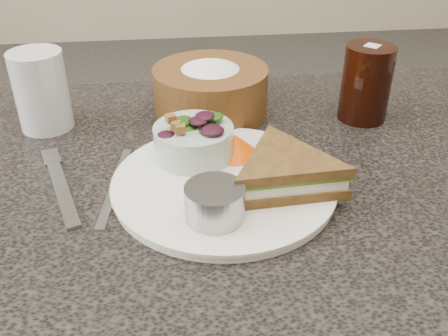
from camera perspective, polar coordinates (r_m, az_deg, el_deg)
dinner_plate at (r=0.64m, az=0.00°, el=-1.82°), size 0.28×0.28×0.01m
sandwich at (r=0.62m, az=7.00°, el=-0.42°), size 0.18×0.18×0.04m
salad_bowl at (r=0.67m, az=-3.51°, el=3.65°), size 0.13×0.13×0.06m
dressing_ramekin at (r=0.56m, az=-1.06°, el=-4.00°), size 0.07×0.07×0.04m
orange_wedge at (r=0.68m, az=1.25°, el=2.66°), size 0.08×0.08×0.03m
fork at (r=0.67m, az=-18.07°, el=-2.28°), size 0.07×0.17×0.00m
knife at (r=0.66m, az=-12.33°, el=-2.01°), size 0.04×0.18×0.00m
bread_basket at (r=0.81m, az=-1.56°, el=9.67°), size 0.24×0.24×0.10m
cola_glass at (r=0.82m, az=15.99°, el=9.68°), size 0.09×0.09×0.13m
water_glass at (r=0.81m, az=-20.15°, el=8.29°), size 0.08×0.08×0.12m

